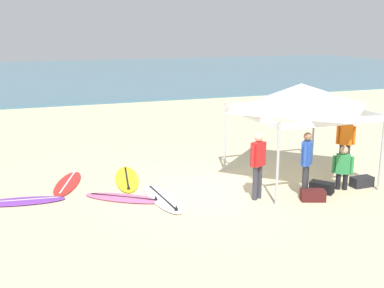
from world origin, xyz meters
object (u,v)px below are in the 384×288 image
surfboard_red (68,183)px  person_green (343,166)px  surfboard_pink (124,198)px  surfboard_purple (20,201)px  surfboard_yellow (127,179)px  surfboard_white (163,199)px  gear_bag_by_pole (322,187)px  gear_bag_near_tent (362,182)px  person_red (258,161)px  person_blue (306,160)px  person_orange (345,141)px  gear_bag_on_sand (313,195)px  canopy_tent (301,97)px

surfboard_red → person_green: 7.50m
surfboard_pink → surfboard_purple: (-2.49, 0.65, -0.00)m
surfboard_yellow → person_green: person_green is taller
surfboard_yellow → person_green: 5.96m
surfboard_pink → surfboard_white: same height
surfboard_white → gear_bag_by_pole: (4.11, -0.89, 0.10)m
gear_bag_near_tent → person_green: bearing=-179.7°
person_red → gear_bag_by_pole: (1.84, -0.16, -0.85)m
surfboard_red → person_green: (6.87, -2.94, 0.62)m
surfboard_yellow → person_green: (5.24, -2.77, 0.62)m
surfboard_white → person_green: size_ratio=1.92×
surfboard_red → person_blue: bearing=-29.4°
surfboard_pink → person_orange: bearing=-0.4°
gear_bag_near_tent → gear_bag_by_pole: 1.31m
gear_bag_on_sand → surfboard_yellow: bearing=141.2°
canopy_tent → gear_bag_on_sand: bearing=-108.6°
surfboard_pink → gear_bag_by_pole: 5.17m
canopy_tent → person_red: bearing=-150.4°
surfboard_red → gear_bag_near_tent: (7.54, -2.94, 0.10)m
gear_bag_by_pole → surfboard_purple: bearing=165.6°
surfboard_red → surfboard_white: bearing=-44.4°
surfboard_purple → gear_bag_by_pole: (7.50, -1.93, 0.10)m
surfboard_yellow → person_orange: size_ratio=1.45×
gear_bag_by_pole → person_red: bearing=175.1°
canopy_tent → surfboard_yellow: 5.40m
surfboard_pink → gear_bag_on_sand: (4.44, -1.72, 0.10)m
surfboard_yellow → person_red: (2.77, -2.64, 0.95)m
canopy_tent → surfboard_yellow: (-4.58, 1.61, -2.35)m
canopy_tent → gear_bag_by_pole: (0.02, -1.19, -2.25)m
surfboard_white → person_orange: person_orange is taller
person_green → gear_bag_near_tent: bearing=0.3°
surfboard_pink → surfboard_purple: same height
canopy_tent → gear_bag_by_pole: canopy_tent is taller
gear_bag_on_sand → person_green: bearing=21.0°
person_red → surfboard_white: bearing=162.2°
canopy_tent → gear_bag_on_sand: size_ratio=5.40×
surfboard_purple → person_orange: bearing=-4.4°
surfboard_pink → gear_bag_by_pole: (5.01, -1.28, 0.10)m
surfboard_yellow → person_orange: person_orange is taller
person_green → surfboard_red: bearing=156.8°
gear_bag_by_pole → canopy_tent: bearing=91.2°
canopy_tent → surfboard_red: bearing=164.0°
surfboard_purple → gear_bag_on_sand: (6.93, -2.37, 0.10)m
surfboard_white → gear_bag_near_tent: size_ratio=3.84×
surfboard_pink → surfboard_yellow: same height
surfboard_yellow → gear_bag_on_sand: size_ratio=4.14×
surfboard_pink → surfboard_purple: bearing=165.3°
surfboard_red → person_orange: 8.10m
surfboard_purple → gear_bag_near_tent: 9.01m
surfboard_white → person_red: size_ratio=1.35×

